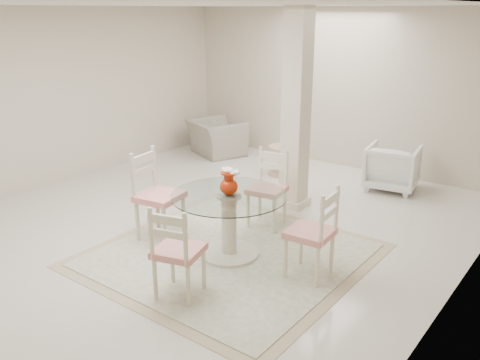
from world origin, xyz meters
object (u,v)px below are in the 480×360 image
Objects in this scene: column at (296,111)px; armchair_white at (392,167)px; red_vase at (229,182)px; side_table at (282,161)px; dining_chair_west at (154,188)px; dining_chair_south at (175,246)px; dining_chair_north at (269,182)px; recliner_taupe at (216,138)px; dining_chair_east at (317,227)px; dining_table at (229,225)px.

column reaches higher than armchair_white.
column is at bearing 98.14° from red_vase.
column is 2.00m from armchair_white.
armchair_white is 1.79m from side_table.
dining_chair_west is 1.46m from dining_chair_south.
dining_chair_north reaches higher than side_table.
red_vase is 1.07m from dining_chair_south.
side_table is (-0.89, 1.10, -1.12)m from column.
dining_chair_south is 2.16× the size of side_table.
armchair_white is (0.84, 1.51, -1.00)m from column.
dining_chair_south is at bearing -91.85° from dining_chair_north.
red_vase is 4.29m from recliner_taupe.
column is 2.48× the size of dining_chair_east.
recliner_taupe is (-1.82, 3.33, -0.31)m from dining_chair_west.
dining_chair_east reaches higher than dining_chair_south.
armchair_white is at bearing 79.83° from red_vase.
dining_table is at bearing -68.27° from side_table.
dining_table is 1.27× the size of recliner_taupe.
armchair_white is 1.55× the size of side_table.
dining_chair_west is (-1.02, -0.15, 0.26)m from dining_table.
dining_chair_north is (-1.16, 0.87, -0.01)m from dining_chair_east.
dining_chair_north is at bearing 163.05° from recliner_taupe.
red_vase is at bearing -68.24° from side_table.
dining_chair_west is at bearing -137.32° from dining_chair_north.
dining_table is at bearing -85.99° from dining_chair_east.
column is at bearing 51.32° from armchair_white.
dining_chair_south is at bearing -134.75° from dining_chair_west.
side_table is (-2.16, 2.73, -0.35)m from dining_chair_east.
red_vase is at bearing 70.35° from armchair_white.
recliner_taupe is (-3.85, 3.04, -0.25)m from dining_chair_east.
armchair_white is at bearing 13.42° from side_table.
armchair_white is at bearing 61.42° from dining_chair_north.
dining_chair_south is at bearing -71.43° from side_table.
dining_table is at bearing 70.35° from armchair_white.
column is 2.92m from dining_chair_south.
column is 3.54× the size of armchair_white.
dining_chair_south is (0.16, -1.01, 0.19)m from dining_table.
dining_table is 1.04m from dining_chair_north.
side_table is (1.69, -0.31, -0.10)m from recliner_taupe.
red_vase is 0.29× the size of dining_chair_south.
recliner_taupe is 1.72m from side_table.
dining_chair_north is at bearing 62.51° from armchair_white.
dining_table is 1.20× the size of dining_chair_south.
dining_chair_east reaches higher than armchair_white.
dining_table is 1.67× the size of armchair_white.
dining_chair_west is at bearing -52.51° from dining_chair_south.
dining_chair_south is (-0.85, -1.15, -0.02)m from dining_chair_east.
dining_chair_west reaches higher than armchair_white.
dining_chair_north is 2.20× the size of side_table.
column reaches higher than dining_chair_east.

